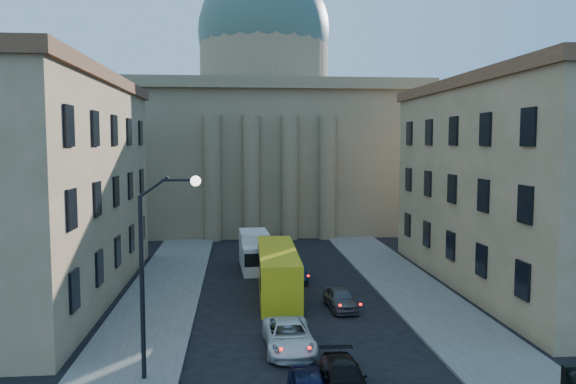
% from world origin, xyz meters
% --- Properties ---
extents(sidewalk_left, '(5.00, 60.00, 0.15)m').
position_xyz_m(sidewalk_left, '(-8.50, 18.00, 0.07)').
color(sidewalk_left, '#56534E').
rests_on(sidewalk_left, ground).
extents(sidewalk_right, '(5.00, 60.00, 0.15)m').
position_xyz_m(sidewalk_right, '(8.50, 18.00, 0.07)').
color(sidewalk_right, '#56534E').
rests_on(sidewalk_right, ground).
extents(church, '(68.02, 28.76, 36.60)m').
position_xyz_m(church, '(0.00, 55.47, 11.88)').
color(church, '#776549').
rests_on(church, ground).
extents(building_left, '(11.60, 26.60, 14.70)m').
position_xyz_m(building_left, '(-17.00, 22.00, 7.42)').
color(building_left, tan).
rests_on(building_left, ground).
extents(building_right, '(11.60, 26.60, 14.70)m').
position_xyz_m(building_right, '(17.00, 22.00, 7.42)').
color(building_right, tan).
rests_on(building_right, ground).
extents(street_lamp, '(2.62, 0.44, 8.83)m').
position_xyz_m(street_lamp, '(-6.97, 8.00, 5.29)').
color(street_lamp, black).
rests_on(street_lamp, ground).
extents(car_left_mid, '(2.47, 5.11, 1.40)m').
position_xyz_m(car_left_mid, '(-0.99, 11.08, 0.70)').
color(car_left_mid, silver).
rests_on(car_left_mid, ground).
extents(car_right_mid, '(1.81, 4.37, 1.26)m').
position_xyz_m(car_right_mid, '(0.80, 6.11, 0.63)').
color(car_right_mid, black).
rests_on(car_right_mid, ground).
extents(car_right_far, '(1.83, 3.98, 1.32)m').
position_xyz_m(car_right_far, '(2.78, 17.60, 0.66)').
color(car_right_far, '#444448').
rests_on(car_right_far, ground).
extents(car_right_distant, '(1.47, 3.76, 1.22)m').
position_xyz_m(car_right_distant, '(0.80, 24.87, 0.61)').
color(car_right_distant, '#0D1931').
rests_on(car_right_distant, ground).
extents(city_bus, '(2.75, 10.92, 3.06)m').
position_xyz_m(city_bus, '(-0.80, 21.33, 1.65)').
color(city_bus, gold).
rests_on(city_bus, ground).
extents(box_truck, '(2.45, 5.63, 3.03)m').
position_xyz_m(box_truck, '(-2.12, 28.72, 1.44)').
color(box_truck, silver).
rests_on(box_truck, ground).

